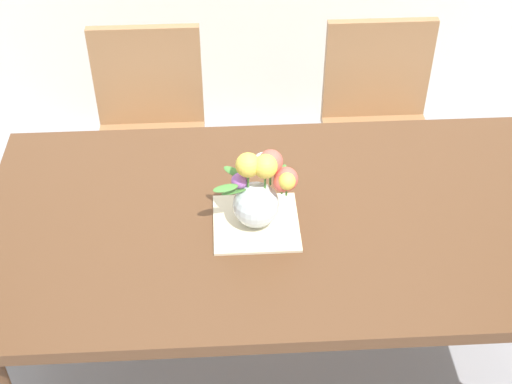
% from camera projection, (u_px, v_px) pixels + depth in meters
% --- Properties ---
extents(ground_plane, '(12.00, 12.00, 0.00)m').
position_uv_depth(ground_plane, '(278.00, 372.00, 2.57)').
color(ground_plane, '#939399').
extents(dining_table, '(1.74, 0.91, 0.76)m').
position_uv_depth(dining_table, '(283.00, 238.00, 2.13)').
color(dining_table, brown).
rests_on(dining_table, ground_plane).
extents(chair_left, '(0.42, 0.42, 0.90)m').
position_uv_depth(chair_left, '(150.00, 128.00, 2.82)').
color(chair_left, '#9E7047').
rests_on(chair_left, ground_plane).
extents(chair_right, '(0.42, 0.42, 0.90)m').
position_uv_depth(chair_right, '(378.00, 120.00, 2.85)').
color(chair_right, '#9E7047').
rests_on(chair_right, ground_plane).
extents(placemat, '(0.24, 0.24, 0.01)m').
position_uv_depth(placemat, '(256.00, 223.00, 2.05)').
color(placemat, beige).
rests_on(placemat, dining_table).
extents(flower_vase, '(0.23, 0.16, 0.24)m').
position_uv_depth(flower_vase, '(261.00, 189.00, 1.98)').
color(flower_vase, silver).
rests_on(flower_vase, placemat).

